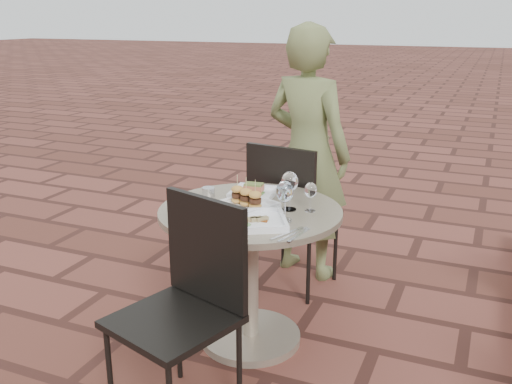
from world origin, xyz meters
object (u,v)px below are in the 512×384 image
at_px(plate_sliders, 246,201).
at_px(chair_far, 289,206).
at_px(chair_near, 189,291).
at_px(diner, 308,154).
at_px(plate_salmon, 254,192).
at_px(cafe_table, 251,255).
at_px(plate_tuna, 256,220).

bearing_deg(plate_sliders, chair_far, 89.66).
height_order(chair_near, diner, diner).
bearing_deg(diner, plate_sliders, 103.73).
bearing_deg(plate_sliders, chair_near, -90.46).
bearing_deg(chair_far, plate_salmon, 90.85).
bearing_deg(diner, chair_near, 103.85).
height_order(chair_far, plate_sliders, chair_far).
xyz_separation_m(chair_far, plate_salmon, (-0.06, -0.40, 0.20)).
height_order(cafe_table, diner, diner).
bearing_deg(diner, chair_far, 102.91).
bearing_deg(plate_salmon, plate_sliders, -76.32).
xyz_separation_m(plate_salmon, plate_sliders, (0.05, -0.21, 0.02)).
bearing_deg(cafe_table, plate_tuna, -59.76).
relative_size(chair_near, plate_tuna, 2.56).
relative_size(chair_near, plate_sliders, 2.92).
relative_size(chair_near, plate_salmon, 3.78).
bearing_deg(plate_salmon, chair_far, 82.04).
height_order(plate_salmon, plate_tuna, plate_salmon).
bearing_deg(plate_tuna, cafe_table, 120.24).
xyz_separation_m(cafe_table, plate_salmon, (-0.08, 0.22, 0.26)).
relative_size(chair_far, plate_tuna, 2.56).
height_order(chair_far, chair_near, same).
xyz_separation_m(chair_near, plate_tuna, (0.13, 0.39, 0.20)).
bearing_deg(chair_near, plate_tuna, 89.07).
bearing_deg(diner, cafe_table, 105.15).
height_order(chair_far, diner, diner).
relative_size(chair_far, diner, 0.58).
xyz_separation_m(chair_near, diner, (0.02, 1.50, 0.25)).
xyz_separation_m(cafe_table, diner, (-0.01, 0.93, 0.32)).
height_order(chair_near, plate_sliders, chair_near).
relative_size(plate_salmon, plate_sliders, 0.77).
relative_size(cafe_table, chair_far, 0.97).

